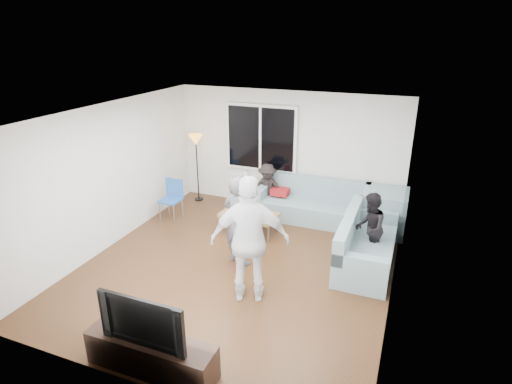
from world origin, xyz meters
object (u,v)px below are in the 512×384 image
at_px(floor_lamp, 197,168).
at_px(player_right, 250,240).
at_px(television, 147,317).
at_px(spectator_back, 267,188).
at_px(coffee_table, 249,223).
at_px(player_left, 238,221).
at_px(side_chair, 171,201).
at_px(sofa_back_section, 311,201).
at_px(sofa_right_section, 368,241).
at_px(spectator_right, 370,228).
at_px(tv_console, 152,354).

xyz_separation_m(floor_lamp, player_right, (2.59, -3.13, 0.19)).
relative_size(floor_lamp, television, 1.44).
bearing_deg(spectator_back, coffee_table, -96.93).
relative_size(coffee_table, player_left, 0.70).
relative_size(player_left, player_right, 0.82).
bearing_deg(floor_lamp, side_chair, -90.00).
bearing_deg(sofa_back_section, floor_lamp, 177.73).
height_order(sofa_right_section, side_chair, side_chair).
bearing_deg(television, floor_lamp, 112.77).
bearing_deg(coffee_table, television, -85.39).
distance_m(player_right, spectator_back, 3.19).
bearing_deg(spectator_right, side_chair, -97.61).
relative_size(sofa_right_section, player_left, 1.27).
xyz_separation_m(player_right, spectator_back, (-0.85, 3.05, -0.41)).
relative_size(sofa_right_section, spectator_back, 1.81).
bearing_deg(tv_console, sofa_back_section, 81.85).
relative_size(side_chair, player_left, 0.55).
xyz_separation_m(coffee_table, spectator_right, (2.32, -0.26, 0.42)).
relative_size(floor_lamp, player_right, 0.81).
relative_size(sofa_right_section, spectator_right, 1.60).
xyz_separation_m(coffee_table, spectator_back, (-0.00, 1.05, 0.35)).
bearing_deg(player_right, tv_console, 53.34).
height_order(sofa_right_section, spectator_right, spectator_right).
distance_m(sofa_right_section, player_right, 2.28).
bearing_deg(player_left, side_chair, -15.62).
distance_m(floor_lamp, television, 5.29).
height_order(floor_lamp, spectator_back, floor_lamp).
xyz_separation_m(side_chair, floor_lamp, (0.00, 1.18, 0.35)).
bearing_deg(spectator_back, player_left, -89.69).
bearing_deg(tv_console, sofa_right_section, 59.23).
bearing_deg(player_left, floor_lamp, -35.75).
xyz_separation_m(sofa_back_section, television, (-0.68, -4.77, 0.33)).
distance_m(coffee_table, floor_lamp, 2.16).
height_order(side_chair, television, television).
distance_m(player_right, spectator_right, 2.31).
height_order(coffee_table, spectator_right, spectator_right).
height_order(sofa_back_section, floor_lamp, floor_lamp).
distance_m(floor_lamp, spectator_back, 1.76).
bearing_deg(floor_lamp, player_right, -50.41).
xyz_separation_m(player_left, tv_console, (0.02, -2.62, -0.57)).
bearing_deg(sofa_right_section, television, 149.23).
bearing_deg(tv_console, side_chair, 119.00).
xyz_separation_m(floor_lamp, spectator_right, (4.07, -1.39, -0.16)).
xyz_separation_m(side_chair, player_right, (2.59, -1.95, 0.54)).
relative_size(floor_lamp, player_left, 0.99).
xyz_separation_m(sofa_back_section, spectator_back, (-0.99, 0.03, 0.13)).
relative_size(sofa_right_section, player_right, 1.04).
bearing_deg(sofa_right_section, side_chair, 85.81).
relative_size(floor_lamp, tv_console, 0.97).
bearing_deg(television, spectator_back, 93.62).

